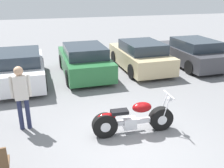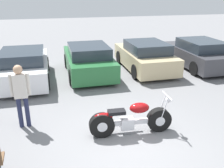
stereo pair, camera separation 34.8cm
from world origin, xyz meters
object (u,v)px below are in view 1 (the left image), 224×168
motorcycle (133,119)px  person_standing (21,93)px  parked_car_white (20,68)px  parked_car_champagne (140,56)px  parked_car_dark_grey (192,53)px  parked_car_green (84,61)px

motorcycle → person_standing: 2.98m
parked_car_white → motorcycle: bearing=-58.8°
parked_car_champagne → parked_car_dark_grey: 2.70m
parked_car_white → parked_car_champagne: (5.39, 0.38, 0.00)m
parked_car_white → parked_car_champagne: same height
parked_car_champagne → parked_car_dark_grey: size_ratio=1.00×
parked_car_green → parked_car_champagne: same height
parked_car_champagne → parked_car_dark_grey: same height
motorcycle → parked_car_dark_grey: 7.22m
motorcycle → parked_car_white: bearing=121.2°
motorcycle → parked_car_dark_grey: bearing=44.8°
parked_car_white → person_standing: person_standing is taller
parked_car_champagne → person_standing: person_standing is taller
parked_car_green → person_standing: (-2.44, -4.16, 0.42)m
parked_car_white → parked_car_dark_grey: (8.08, 0.20, 0.00)m
parked_car_dark_grey → person_standing: person_standing is taller
parked_car_white → person_standing: (0.25, -3.83, 0.42)m
motorcycle → parked_car_champagne: bearing=65.3°
parked_car_champagne → parked_car_dark_grey: (2.69, -0.18, 0.00)m
parked_car_green → parked_car_champagne: (2.69, 0.05, 0.00)m
person_standing → motorcycle: bearing=-21.3°
motorcycle → parked_car_dark_grey: (5.12, 5.09, 0.23)m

